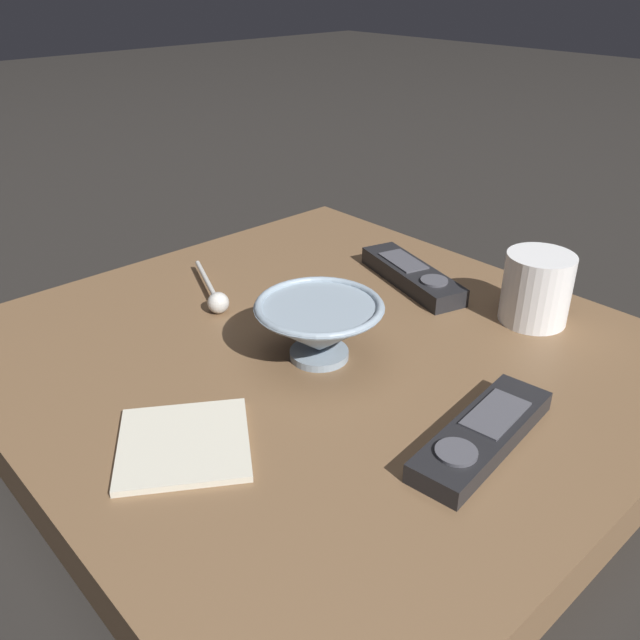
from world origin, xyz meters
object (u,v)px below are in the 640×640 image
Objects in this scene: cereal_bowl at (319,327)px; folded_napkin at (184,444)px; coffee_mug at (537,288)px; tv_remote_far at (412,275)px; tv_remote_near at (483,434)px; teaspoon at (216,298)px.

cereal_bowl is 0.19m from folded_napkin.
coffee_mug is 0.16m from tv_remote_far.
cereal_bowl is 1.63× the size of coffee_mug.
teaspoon is at bearing -176.39° from tv_remote_near.
coffee_mug reaches higher than teaspoon.
tv_remote_near is (0.36, 0.02, -0.00)m from teaspoon.
tv_remote_near reaches higher than folded_napkin.
teaspoon reaches higher than folded_napkin.
coffee_mug is (0.11, 0.23, 0.00)m from cereal_bowl.
tv_remote_near is at bearing 2.26° from cereal_bowl.
tv_remote_far is at bearing 101.83° from folded_napkin.
cereal_bowl is 0.74× the size of tv_remote_far.
cereal_bowl is 0.20m from tv_remote_near.
teaspoon is 0.85× the size of folded_napkin.
coffee_mug reaches higher than tv_remote_near.
cereal_bowl reaches higher than tv_remote_far.
tv_remote_far reaches higher than folded_napkin.
tv_remote_far reaches higher than tv_remote_near.
cereal_bowl reaches higher than tv_remote_near.
teaspoon reaches higher than tv_remote_near.
teaspoon is 0.25m from tv_remote_far.
teaspoon is at bearing -137.25° from coffee_mug.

